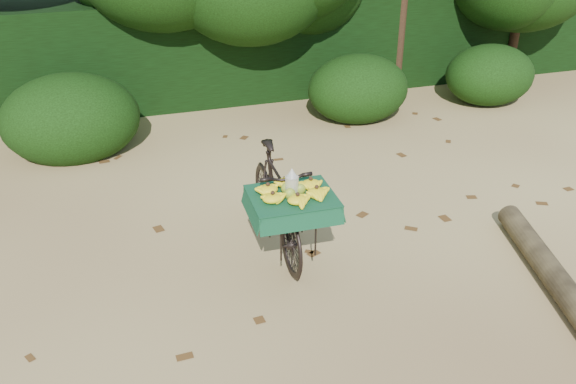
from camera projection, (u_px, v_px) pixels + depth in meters
name	position (u px, v px, depth m)	size (l,w,h in m)	color
ground	(387.00, 280.00, 6.22)	(80.00, 80.00, 0.00)	tan
vendor_bicycle	(277.00, 201.00, 6.49)	(0.83, 1.90, 1.14)	black
hedge_backdrop	(240.00, 42.00, 11.08)	(26.00, 1.80, 1.80)	black
bush_clumps	(300.00, 98.00, 9.75)	(8.80, 1.70, 0.90)	black
leaf_litter	(362.00, 246.00, 6.76)	(7.00, 7.30, 0.01)	#4E3114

